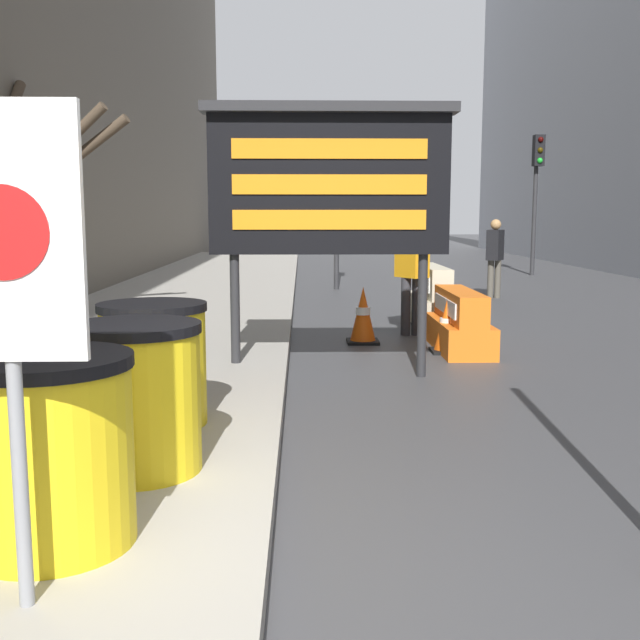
{
  "coord_description": "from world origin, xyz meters",
  "views": [
    {
      "loc": [
        0.16,
        -3.1,
        1.72
      ],
      "look_at": [
        0.32,
        3.21,
        0.82
      ],
      "focal_mm": 42.0,
      "sensor_mm": 36.0,
      "label": 1
    }
  ],
  "objects_px": {
    "jersey_barrier_orange_near": "(460,324)",
    "traffic_cone_near": "(363,316)",
    "pedestrian_worker": "(412,264)",
    "pedestrian_passerby": "(495,252)",
    "barrel_drum_foreground": "(50,450)",
    "jersey_barrier_cream": "(432,300)",
    "traffic_light_near_curb": "(337,156)",
    "message_board": "(329,182)",
    "barrel_drum_middle": "(136,397)",
    "traffic_light_far_side": "(537,174)",
    "warning_sign": "(6,269)",
    "barrel_drum_back": "(154,364)",
    "traffic_cone_mid": "(447,326)"
  },
  "relations": [
    {
      "from": "jersey_barrier_orange_near",
      "to": "traffic_cone_near",
      "type": "relative_size",
      "value": 2.18
    },
    {
      "from": "pedestrian_worker",
      "to": "pedestrian_passerby",
      "type": "relative_size",
      "value": 1.06
    },
    {
      "from": "barrel_drum_foreground",
      "to": "jersey_barrier_orange_near",
      "type": "relative_size",
      "value": 0.55
    },
    {
      "from": "barrel_drum_foreground",
      "to": "pedestrian_passerby",
      "type": "height_order",
      "value": "pedestrian_passerby"
    },
    {
      "from": "jersey_barrier_cream",
      "to": "traffic_cone_near",
      "type": "xyz_separation_m",
      "value": [
        -1.18,
        -1.5,
        -0.04
      ]
    },
    {
      "from": "jersey_barrier_cream",
      "to": "traffic_light_near_curb",
      "type": "distance_m",
      "value": 6.34
    },
    {
      "from": "message_board",
      "to": "pedestrian_passerby",
      "type": "distance_m",
      "value": 8.39
    },
    {
      "from": "message_board",
      "to": "traffic_light_near_curb",
      "type": "height_order",
      "value": "traffic_light_near_curb"
    },
    {
      "from": "barrel_drum_middle",
      "to": "jersey_barrier_cream",
      "type": "bearing_deg",
      "value": 66.54
    },
    {
      "from": "barrel_drum_foreground",
      "to": "traffic_light_far_side",
      "type": "xyz_separation_m",
      "value": [
        7.71,
        17.47,
        2.19
      ]
    },
    {
      "from": "warning_sign",
      "to": "pedestrian_worker",
      "type": "xyz_separation_m",
      "value": [
        2.67,
        7.7,
        -0.5
      ]
    },
    {
      "from": "barrel_drum_middle",
      "to": "pedestrian_worker",
      "type": "bearing_deg",
      "value": 67.14
    },
    {
      "from": "jersey_barrier_cream",
      "to": "traffic_light_near_curb",
      "type": "relative_size",
      "value": 0.42
    },
    {
      "from": "barrel_drum_back",
      "to": "traffic_cone_mid",
      "type": "bearing_deg",
      "value": 51.67
    },
    {
      "from": "traffic_cone_mid",
      "to": "pedestrian_worker",
      "type": "relative_size",
      "value": 0.4
    },
    {
      "from": "traffic_cone_mid",
      "to": "pedestrian_passerby",
      "type": "relative_size",
      "value": 0.42
    },
    {
      "from": "warning_sign",
      "to": "traffic_cone_near",
      "type": "relative_size",
      "value": 2.61
    },
    {
      "from": "warning_sign",
      "to": "pedestrian_worker",
      "type": "bearing_deg",
      "value": 70.89
    },
    {
      "from": "jersey_barrier_cream",
      "to": "pedestrian_worker",
      "type": "distance_m",
      "value": 1.13
    },
    {
      "from": "traffic_cone_near",
      "to": "traffic_light_far_side",
      "type": "height_order",
      "value": "traffic_light_far_side"
    },
    {
      "from": "barrel_drum_foreground",
      "to": "pedestrian_passerby",
      "type": "xyz_separation_m",
      "value": [
        5.14,
        11.83,
        0.33
      ]
    },
    {
      "from": "message_board",
      "to": "jersey_barrier_cream",
      "type": "relative_size",
      "value": 1.61
    },
    {
      "from": "barrel_drum_back",
      "to": "traffic_light_near_curb",
      "type": "xyz_separation_m",
      "value": [
        1.9,
        11.55,
        2.38
      ]
    },
    {
      "from": "barrel_drum_foreground",
      "to": "barrel_drum_middle",
      "type": "xyz_separation_m",
      "value": [
        0.18,
        1.03,
        0.0
      ]
    },
    {
      "from": "barrel_drum_back",
      "to": "message_board",
      "type": "xyz_separation_m",
      "value": [
        1.39,
        2.3,
        1.43
      ]
    },
    {
      "from": "jersey_barrier_cream",
      "to": "traffic_light_far_side",
      "type": "height_order",
      "value": "traffic_light_far_side"
    },
    {
      "from": "warning_sign",
      "to": "jersey_barrier_orange_near",
      "type": "bearing_deg",
      "value": 64.41
    },
    {
      "from": "barrel_drum_foreground",
      "to": "traffic_light_near_curb",
      "type": "bearing_deg",
      "value": 81.72
    },
    {
      "from": "barrel_drum_foreground",
      "to": "jersey_barrier_orange_near",
      "type": "distance_m",
      "value": 6.71
    },
    {
      "from": "warning_sign",
      "to": "traffic_light_far_side",
      "type": "relative_size",
      "value": 0.51
    },
    {
      "from": "barrel_drum_middle",
      "to": "message_board",
      "type": "xyz_separation_m",
      "value": [
        1.29,
        3.33,
        1.43
      ]
    },
    {
      "from": "barrel_drum_foreground",
      "to": "message_board",
      "type": "distance_m",
      "value": 4.82
    },
    {
      "from": "traffic_cone_mid",
      "to": "traffic_light_near_curb",
      "type": "xyz_separation_m",
      "value": [
        -1.01,
        7.88,
        2.66
      ]
    },
    {
      "from": "barrel_drum_back",
      "to": "pedestrian_worker",
      "type": "height_order",
      "value": "pedestrian_worker"
    },
    {
      "from": "traffic_light_far_side",
      "to": "barrel_drum_foreground",
      "type": "bearing_deg",
      "value": -113.81
    },
    {
      "from": "barrel_drum_foreground",
      "to": "jersey_barrier_cream",
      "type": "height_order",
      "value": "barrel_drum_foreground"
    },
    {
      "from": "barrel_drum_middle",
      "to": "barrel_drum_back",
      "type": "xyz_separation_m",
      "value": [
        -0.1,
        1.03,
        0.0
      ]
    },
    {
      "from": "jersey_barrier_orange_near",
      "to": "pedestrian_passerby",
      "type": "relative_size",
      "value": 1.02
    },
    {
      "from": "barrel_drum_back",
      "to": "traffic_cone_mid",
      "type": "height_order",
      "value": "barrel_drum_back"
    },
    {
      "from": "barrel_drum_back",
      "to": "warning_sign",
      "type": "relative_size",
      "value": 0.46
    },
    {
      "from": "traffic_light_near_curb",
      "to": "pedestrian_passerby",
      "type": "distance_m",
      "value": 4.17
    },
    {
      "from": "barrel_drum_middle",
      "to": "traffic_cone_mid",
      "type": "relative_size",
      "value": 1.34
    },
    {
      "from": "traffic_light_far_side",
      "to": "pedestrian_passerby",
      "type": "bearing_deg",
      "value": -114.44
    },
    {
      "from": "barrel_drum_foreground",
      "to": "traffic_light_near_curb",
      "type": "xyz_separation_m",
      "value": [
        1.98,
        13.61,
        2.38
      ]
    },
    {
      "from": "barrel_drum_foreground",
      "to": "warning_sign",
      "type": "distance_m",
      "value": 1.08
    },
    {
      "from": "traffic_cone_near",
      "to": "pedestrian_passerby",
      "type": "height_order",
      "value": "pedestrian_passerby"
    },
    {
      "from": "traffic_light_near_curb",
      "to": "pedestrian_passerby",
      "type": "relative_size",
      "value": 2.57
    },
    {
      "from": "message_board",
      "to": "pedestrian_worker",
      "type": "height_order",
      "value": "message_board"
    },
    {
      "from": "traffic_light_far_side",
      "to": "jersey_barrier_orange_near",
      "type": "bearing_deg",
      "value": -111.35
    },
    {
      "from": "barrel_drum_middle",
      "to": "pedestrian_passerby",
      "type": "bearing_deg",
      "value": 65.32
    }
  ]
}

